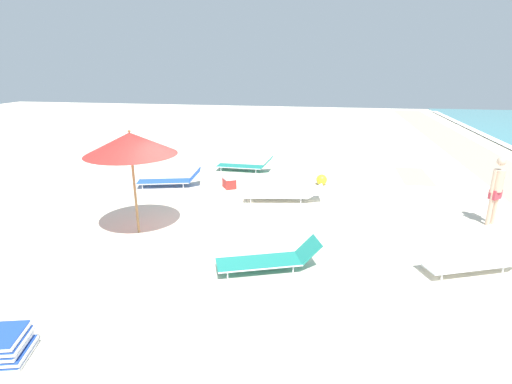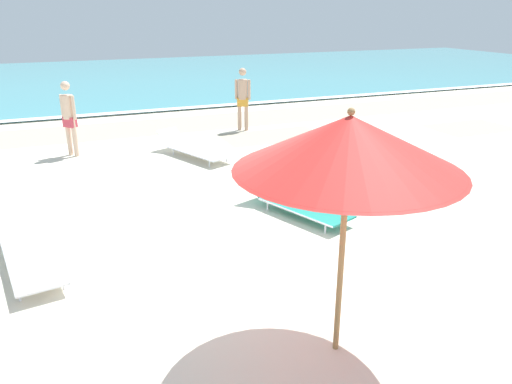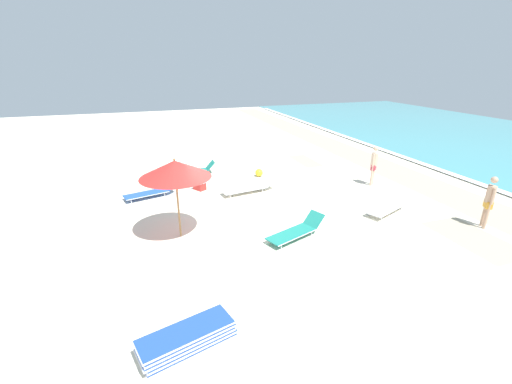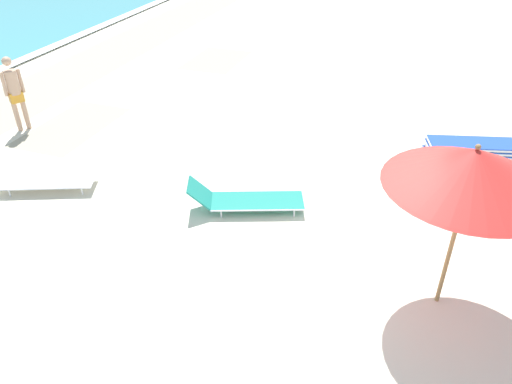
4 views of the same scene
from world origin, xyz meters
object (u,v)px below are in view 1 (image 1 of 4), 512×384
beach_umbrella (130,144)px  sun_lounger_beside_umbrella (475,260)px  sun_lounger_mid_beach_solo (269,259)px  sun_lounger_under_umbrella (246,165)px  cooler_box (229,182)px  beachgoer_shoreline_child (496,187)px  beach_ball (322,180)px  sun_lounger_near_water_right (283,194)px  sun_lounger_near_water_left (170,180)px

beach_umbrella → sun_lounger_beside_umbrella: 7.75m
beach_umbrella → sun_lounger_beside_umbrella: bearing=85.8°
sun_lounger_mid_beach_solo → sun_lounger_under_umbrella: bearing=174.6°
beach_umbrella → cooler_box: 4.62m
beach_umbrella → sun_lounger_under_umbrella: size_ratio=1.17×
beach_umbrella → sun_lounger_under_umbrella: 6.64m
sun_lounger_under_umbrella → sun_lounger_beside_umbrella: size_ratio=0.95×
beach_umbrella → sun_lounger_mid_beach_solo: 4.14m
sun_lounger_under_umbrella → cooler_box: bearing=-0.6°
beachgoer_shoreline_child → cooler_box: size_ratio=2.89×
cooler_box → beach_umbrella: bearing=129.6°
sun_lounger_under_umbrella → beach_ball: 3.21m
sun_lounger_mid_beach_solo → beach_ball: sun_lounger_mid_beach_solo is taller
beach_ball → sun_lounger_near_water_right: bearing=-30.4°
beach_ball → sun_lounger_beside_umbrella: bearing=30.3°
sun_lounger_near_water_right → beach_ball: (-1.86, 1.09, -0.02)m
beach_ball → cooler_box: bearing=-73.5°
beach_umbrella → sun_lounger_near_water_right: size_ratio=1.04×
beach_umbrella → sun_lounger_near_water_right: (-2.98, 3.22, -1.99)m
sun_lounger_under_umbrella → sun_lounger_mid_beach_solo: 7.69m
sun_lounger_under_umbrella → sun_lounger_mid_beach_solo: (7.42, 2.03, -0.00)m
cooler_box → beach_ball: bearing=-105.7°
beach_umbrella → sun_lounger_mid_beach_solo: (1.24, 3.42, -1.98)m
beach_umbrella → beachgoer_shoreline_child: beach_umbrella is taller
sun_lounger_near_water_left → beachgoer_shoreline_child: bearing=64.6°
sun_lounger_under_umbrella → cooler_box: size_ratio=3.53×
sun_lounger_near_water_right → sun_lounger_mid_beach_solo: bearing=-6.0°
beachgoer_shoreline_child → beach_ball: beachgoer_shoreline_child is taller
sun_lounger_near_water_right → sun_lounger_mid_beach_solo: size_ratio=1.13×
sun_lounger_near_water_left → beach_ball: bearing=86.9°
beach_umbrella → beachgoer_shoreline_child: bearing=103.5°
beach_umbrella → cooler_box: bearing=161.7°
sun_lounger_beside_umbrella → sun_lounger_near_water_left: bearing=-140.1°
sun_lounger_mid_beach_solo → beach_umbrella: bearing=-130.6°
sun_lounger_near_water_right → beach_ball: sun_lounger_near_water_right is taller
beach_umbrella → sun_lounger_beside_umbrella: (0.54, 7.47, -1.99)m
beach_umbrella → sun_lounger_mid_beach_solo: size_ratio=1.17×
sun_lounger_under_umbrella → sun_lounger_near_water_right: size_ratio=0.89×
sun_lounger_mid_beach_solo → sun_lounger_beside_umbrella: bearing=79.0°
beachgoer_shoreline_child → cooler_box: (-1.87, -7.36, -0.81)m
sun_lounger_near_water_left → sun_lounger_near_water_right: (0.80, 3.91, -0.01)m
beach_umbrella → sun_lounger_near_water_left: 4.32m
beach_umbrella → sun_lounger_near_water_right: 4.82m
sun_lounger_under_umbrella → beachgoer_shoreline_child: 8.38m
sun_lounger_beside_umbrella → beachgoer_shoreline_child: bearing=133.3°
sun_lounger_under_umbrella → beachgoer_shoreline_child: bearing=62.3°
sun_lounger_near_water_right → cooler_box: size_ratio=3.99×
beachgoer_shoreline_child → sun_lounger_under_umbrella: bearing=-68.4°
sun_lounger_beside_umbrella → beach_umbrella: bearing=-116.4°
sun_lounger_beside_umbrella → cooler_box: (-4.50, -6.16, -0.02)m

